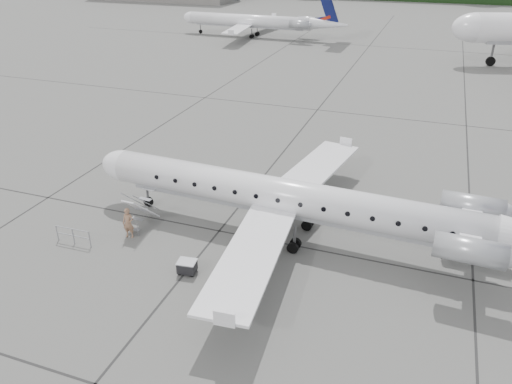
% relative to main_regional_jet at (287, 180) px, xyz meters
% --- Properties ---
extents(ground, '(320.00, 320.00, 0.00)m').
position_rel_main_regional_jet_xyz_m(ground, '(2.24, -3.11, -3.60)').
color(ground, '#5C5C5A').
rests_on(ground, ground).
extents(main_regional_jet, '(29.02, 21.51, 7.21)m').
position_rel_main_regional_jet_xyz_m(main_regional_jet, '(0.00, 0.00, 0.00)').
color(main_regional_jet, white).
rests_on(main_regional_jet, ground).
extents(airstair, '(0.96, 2.47, 2.26)m').
position_rel_main_regional_jet_xyz_m(airstair, '(-8.46, -1.88, -2.48)').
color(airstair, white).
rests_on(airstair, ground).
extents(passenger, '(0.74, 0.54, 1.87)m').
position_rel_main_regional_jet_xyz_m(passenger, '(-8.52, -3.25, -2.67)').
color(passenger, '#956C51').
rests_on(passenger, ground).
extents(safety_railing, '(2.20, 0.13, 1.00)m').
position_rel_main_regional_jet_xyz_m(safety_railing, '(-11.11, -4.98, -3.10)').
color(safety_railing, gray).
rests_on(safety_railing, ground).
extents(baggage_cart, '(1.00, 0.85, 0.79)m').
position_rel_main_regional_jet_xyz_m(baggage_cart, '(-3.74, -5.29, -3.21)').
color(baggage_cart, black).
rests_on(baggage_cart, ground).
extents(bg_regional_left, '(28.67, 20.87, 7.43)m').
position_rel_main_regional_jet_xyz_m(bg_regional_left, '(-25.07, 60.77, 0.11)').
color(bg_regional_left, white).
rests_on(bg_regional_left, ground).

